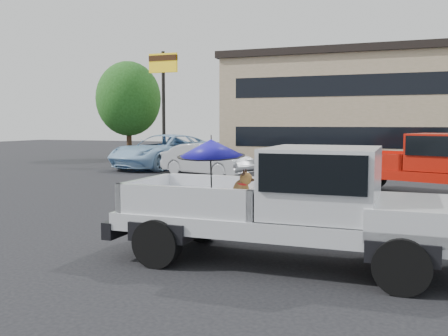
{
  "coord_description": "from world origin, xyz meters",
  "views": [
    {
      "loc": [
        2.5,
        -9.7,
        2.25
      ],
      "look_at": [
        -1.25,
        0.11,
        1.3
      ],
      "focal_mm": 40.0,
      "sensor_mm": 36.0,
      "label": 1
    }
  ],
  "objects_px": {
    "red_pickup": "(437,163)",
    "silver_sedan": "(207,160)",
    "motel_sign": "(163,77)",
    "blue_suv": "(164,151)",
    "tree_left": "(128,99)",
    "silver_pickup": "(307,200)"
  },
  "relations": [
    {
      "from": "motel_sign",
      "to": "blue_suv",
      "type": "bearing_deg",
      "value": -62.21
    },
    {
      "from": "motel_sign",
      "to": "silver_sedan",
      "type": "relative_size",
      "value": 1.44
    },
    {
      "from": "motel_sign",
      "to": "silver_sedan",
      "type": "distance_m",
      "value": 7.17
    },
    {
      "from": "tree_left",
      "to": "blue_suv",
      "type": "xyz_separation_m",
      "value": [
        4.81,
        -4.54,
        -2.89
      ]
    },
    {
      "from": "tree_left",
      "to": "red_pickup",
      "type": "height_order",
      "value": "tree_left"
    },
    {
      "from": "red_pickup",
      "to": "silver_sedan",
      "type": "height_order",
      "value": "red_pickup"
    },
    {
      "from": "silver_sedan",
      "to": "tree_left",
      "type": "bearing_deg",
      "value": 65.89
    },
    {
      "from": "silver_pickup",
      "to": "silver_sedan",
      "type": "height_order",
      "value": "silver_pickup"
    },
    {
      "from": "red_pickup",
      "to": "silver_sedan",
      "type": "distance_m",
      "value": 9.49
    },
    {
      "from": "motel_sign",
      "to": "silver_pickup",
      "type": "bearing_deg",
      "value": -55.6
    },
    {
      "from": "motel_sign",
      "to": "tree_left",
      "type": "relative_size",
      "value": 1.0
    },
    {
      "from": "tree_left",
      "to": "red_pickup",
      "type": "xyz_separation_m",
      "value": [
        17.14,
        -10.49,
        -2.67
      ]
    },
    {
      "from": "red_pickup",
      "to": "silver_sedan",
      "type": "relative_size",
      "value": 1.49
    },
    {
      "from": "tree_left",
      "to": "red_pickup",
      "type": "bearing_deg",
      "value": -31.47
    },
    {
      "from": "red_pickup",
      "to": "tree_left",
      "type": "bearing_deg",
      "value": 166.98
    },
    {
      "from": "motel_sign",
      "to": "red_pickup",
      "type": "distance_m",
      "value": 15.55
    },
    {
      "from": "silver_sedan",
      "to": "blue_suv",
      "type": "distance_m",
      "value": 4.35
    },
    {
      "from": "motel_sign",
      "to": "silver_pickup",
      "type": "relative_size",
      "value": 1.05
    },
    {
      "from": "silver_sedan",
      "to": "blue_suv",
      "type": "xyz_separation_m",
      "value": [
        -3.44,
        2.65,
        0.15
      ]
    },
    {
      "from": "blue_suv",
      "to": "silver_sedan",
      "type": "bearing_deg",
      "value": -23.6
    },
    {
      "from": "motel_sign",
      "to": "silver_pickup",
      "type": "height_order",
      "value": "motel_sign"
    },
    {
      "from": "silver_sedan",
      "to": "blue_suv",
      "type": "bearing_deg",
      "value": 69.34
    }
  ]
}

